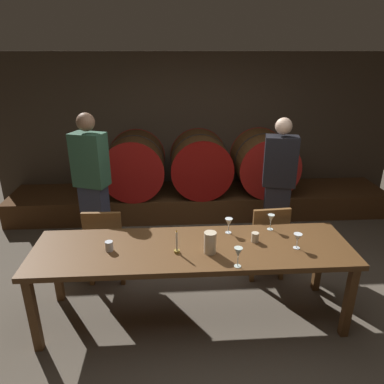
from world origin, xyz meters
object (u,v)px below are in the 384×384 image
guest_left (93,186)px  cup_left (109,246)px  guest_right (278,187)px  wine_glass_far_left (238,253)px  wine_barrel_left (135,164)px  cup_right (255,237)px  chair_left (106,241)px  candle_center (177,246)px  chair_right (266,238)px  pitcher (210,243)px  wine_glass_far_right (298,238)px  wine_glass_center_right (271,219)px  wine_barrel_center (200,163)px  dining_table (193,253)px  wine_barrel_right (263,162)px  wine_glass_center_left (229,223)px

guest_left → cup_left: bearing=127.3°
guest_right → wine_glass_far_left: (-0.77, -1.51, 0.02)m
wine_barrel_left → cup_right: wine_barrel_left is taller
cup_right → guest_left: bearing=145.3°
chair_left → candle_center: size_ratio=3.88×
wine_barrel_left → cup_left: wine_barrel_left is taller
wine_barrel_left → chair_right: (1.58, -1.77, -0.32)m
wine_barrel_left → wine_glass_far_left: wine_barrel_left is taller
pitcher → wine_glass_far_right: pitcher is taller
chair_left → wine_glass_center_right: 1.77m
wine_barrel_center → cup_left: wine_barrel_center is taller
chair_left → cup_right: size_ratio=9.80×
pitcher → cup_left: 0.89m
dining_table → wine_barrel_right: bearing=62.5°
cup_left → cup_right: 1.32m
cup_right → wine_glass_far_right: bearing=-21.8°
wine_glass_far_right → cup_left: wine_glass_far_right is taller
candle_center → wine_glass_center_left: size_ratio=1.50×
wine_barrel_center → guest_right: guest_right is taller
pitcher → cup_right: size_ratio=2.18×
wine_barrel_right → wine_glass_far_right: 2.50m
wine_glass_center_right → wine_barrel_left: bearing=125.5°
guest_left → wine_glass_far_right: (2.04, -1.31, -0.04)m
wine_barrel_left → wine_barrel_right: same height
pitcher → cup_left: bearing=174.3°
wine_glass_far_left → cup_right: 0.47m
wine_barrel_left → wine_barrel_center: same height
chair_left → candle_center: bearing=137.7°
wine_barrel_center → cup_right: size_ratio=10.07×
wine_glass_center_left → guest_right: bearing=51.1°
guest_left → pitcher: guest_left is taller
pitcher → wine_glass_far_left: 0.31m
wine_barrel_right → guest_right: size_ratio=0.53×
pitcher → wine_glass_center_right: pitcher is taller
wine_glass_center_left → wine_glass_far_right: size_ratio=1.06×
wine_barrel_right → dining_table: (-1.25, -2.40, -0.11)m
guest_right → pitcher: guest_right is taller
wine_barrel_center → dining_table: bearing=-96.4°
wine_barrel_right → wine_glass_center_right: bearing=-102.3°
candle_center → cup_right: 0.74m
wine_barrel_left → candle_center: bearing=-77.0°
wine_barrel_right → candle_center: (-1.39, -2.49, 0.02)m
wine_barrel_left → wine_glass_center_right: wine_barrel_left is taller
wine_barrel_left → candle_center: 2.55m
guest_left → cup_left: (0.37, -1.25, -0.10)m
guest_right → wine_glass_center_right: size_ratio=10.76×
wine_glass_center_left → pitcher: bearing=-121.9°
dining_table → candle_center: bearing=-147.8°
wine_glass_far_left → guest_left: bearing=133.0°
chair_left → guest_right: (2.02, 0.52, 0.39)m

